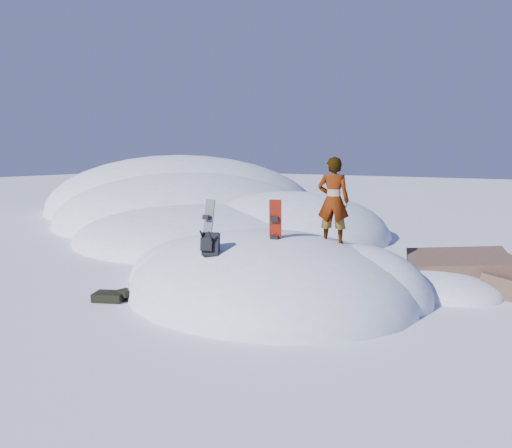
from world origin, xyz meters
The scene contains 9 objects.
ground centered at (0.00, 0.00, 0.00)m, with size 120.00×120.00×0.00m, color white.
snow_mound centered at (-0.17, 0.24, 0.00)m, with size 8.00×6.00×3.00m.
snow_ridge centered at (-10.43, 9.85, 0.00)m, with size 21.50×18.50×6.40m.
rock_outcrop centered at (3.72, 3.01, 0.01)m, with size 4.68×4.41×1.68m.
snowboard_red centered at (0.46, -0.49, 1.63)m, with size 0.30×0.25×1.42m.
snowboard_dark centered at (-2.01, 0.29, 1.39)m, with size 0.30×0.30×1.52m.
backpack centered at (-0.41, -1.69, 1.44)m, with size 0.47×0.52×0.58m.
gear_pile centered at (-2.74, -2.31, 0.12)m, with size 0.91×0.71×0.24m.
person centered at (1.36, 0.56, 2.25)m, with size 0.72×0.47×1.96m, color slate.
Camera 1 is at (5.82, -9.82, 3.32)m, focal length 35.00 mm.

